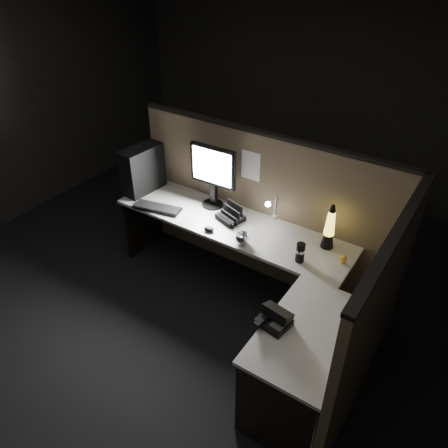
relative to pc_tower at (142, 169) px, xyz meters
The scene contains 17 objects.
floor 1.67m from the pc_tower, 26.86° to the right, with size 6.00×6.00×0.00m, color black.
room_shell 1.52m from the pc_tower, 26.86° to the right, with size 6.00×6.00×6.00m.
partition_back 1.28m from the pc_tower, 14.35° to the left, with size 2.66×0.06×1.50m, color brown.
partition_right 2.61m from the pc_tower, 11.48° to the right, with size 0.06×1.66×1.50m, color brown.
desk 1.50m from the pc_tower, 14.62° to the right, with size 2.60×1.60×0.73m.
pc_tower is the anchor object (origin of this frame).
monitor 0.78m from the pc_tower, 11.38° to the left, with size 0.48×0.20×0.61m.
keyboard 0.47m from the pc_tower, 30.98° to the right, with size 0.47×0.16×0.02m, color black.
mouse 1.03m from the pc_tower, 13.61° to the right, with size 0.10×0.07×0.04m, color black.
clip_lamp 1.39m from the pc_tower, ahead, with size 0.05×0.20×0.26m.
organizer 1.06m from the pc_tower, ahead, with size 0.28×0.26×0.17m.
lava_lamp 1.95m from the pc_tower, ahead, with size 0.11×0.11×0.41m.
travel_mug 1.85m from the pc_tower, ahead, with size 0.08×0.08×0.17m, color black.
steel_mug 1.35m from the pc_tower, ahead, with size 0.12×0.12×0.10m, color #B6B6BD.
figurine 2.15m from the pc_tower, ahead, with size 0.06×0.06×0.06m, color gold.
pinned_paper 1.15m from the pc_tower, 14.29° to the left, with size 0.19×0.00×0.27m, color white.
desk_phone 2.18m from the pc_tower, 24.06° to the right, with size 0.23×0.24×0.13m.
Camera 1 is at (1.63, -2.20, 2.98)m, focal length 35.00 mm.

